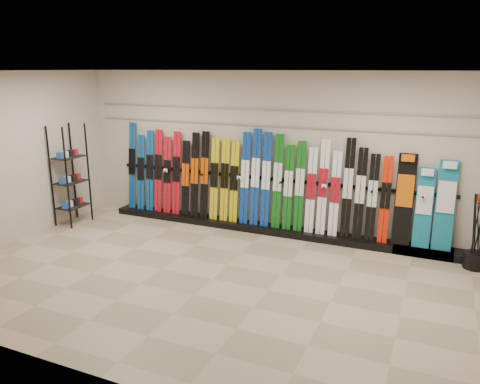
% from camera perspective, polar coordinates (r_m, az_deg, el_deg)
% --- Properties ---
extents(floor, '(8.00, 8.00, 0.00)m').
position_cam_1_polar(floor, '(7.09, -3.42, -10.54)').
color(floor, tan).
rests_on(floor, ground).
extents(back_wall, '(8.00, 0.00, 8.00)m').
position_cam_1_polar(back_wall, '(8.84, 3.79, 4.82)').
color(back_wall, beige).
rests_on(back_wall, floor).
extents(left_wall, '(0.00, 5.00, 5.00)m').
position_cam_1_polar(left_wall, '(9.10, -26.72, 3.55)').
color(left_wall, beige).
rests_on(left_wall, floor).
extents(ceiling, '(8.00, 8.00, 0.00)m').
position_cam_1_polar(ceiling, '(6.40, -3.84, 14.49)').
color(ceiling, silver).
rests_on(ceiling, back_wall).
extents(ski_rack_base, '(8.00, 0.40, 0.12)m').
position_cam_1_polar(ski_rack_base, '(8.93, 4.51, -4.65)').
color(ski_rack_base, black).
rests_on(ski_rack_base, floor).
extents(skis, '(5.38, 0.21, 1.83)m').
position_cam_1_polar(skis, '(8.95, 0.48, 1.37)').
color(skis, navy).
rests_on(skis, ski_rack_base).
extents(snowboards, '(0.94, 0.24, 1.55)m').
position_cam_1_polar(snowboards, '(8.34, 21.52, -1.38)').
color(snowboards, black).
rests_on(snowboards, ski_rack_base).
extents(accessory_rack, '(0.40, 0.60, 1.98)m').
position_cam_1_polar(accessory_rack, '(9.84, -20.00, 1.97)').
color(accessory_rack, black).
rests_on(accessory_rack, floor).
extents(pole_bin, '(0.36, 0.36, 0.25)m').
position_cam_1_polar(pole_bin, '(8.26, 26.74, -7.47)').
color(pole_bin, black).
rests_on(pole_bin, floor).
extents(ski_poles, '(0.27, 0.34, 1.18)m').
position_cam_1_polar(ski_poles, '(8.07, 27.11, -4.33)').
color(ski_poles, black).
rests_on(ski_poles, pole_bin).
extents(slatwall_rail_0, '(7.60, 0.02, 0.03)m').
position_cam_1_polar(slatwall_rail_0, '(8.75, 3.80, 8.02)').
color(slatwall_rail_0, gray).
rests_on(slatwall_rail_0, back_wall).
extents(slatwall_rail_1, '(7.60, 0.02, 0.03)m').
position_cam_1_polar(slatwall_rail_1, '(8.71, 3.83, 9.98)').
color(slatwall_rail_1, gray).
rests_on(slatwall_rail_1, back_wall).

